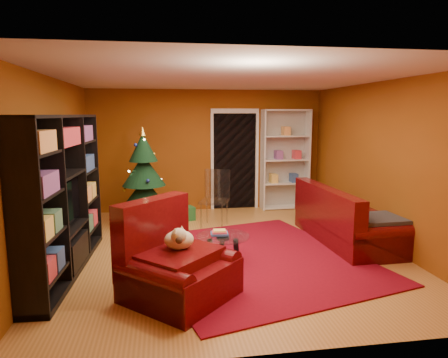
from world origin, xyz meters
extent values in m
cube|color=#AF7232|center=(0.00, 0.00, -0.03)|extent=(5.00, 5.50, 0.05)
cube|color=silver|center=(0.00, 0.00, 2.62)|extent=(5.00, 5.50, 0.05)
cube|color=brown|center=(0.00, 2.77, 1.30)|extent=(5.00, 0.05, 2.60)
cube|color=brown|center=(-2.52, 0.00, 1.30)|extent=(0.05, 5.50, 2.60)
cube|color=brown|center=(2.52, 0.00, 1.30)|extent=(0.05, 5.50, 2.60)
cube|color=maroon|center=(0.31, -0.44, 0.01)|extent=(3.66, 4.00, 0.02)
cube|color=teal|center=(-1.54, 2.26, 0.15)|extent=(0.32, 0.32, 0.30)
cube|color=#1B5927|center=(-0.52, 1.89, 0.13)|extent=(0.34, 0.34, 0.27)
cube|color=maroon|center=(-0.77, 2.18, 0.11)|extent=(0.27, 0.27, 0.22)
camera|label=1|loc=(-0.97, -5.85, 2.07)|focal=32.00mm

